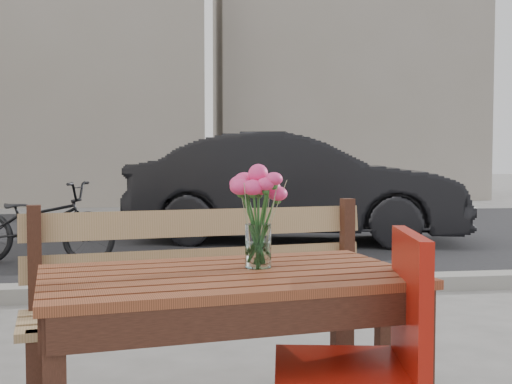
{
  "coord_description": "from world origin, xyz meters",
  "views": [
    {
      "loc": [
        0.04,
        -2.02,
        1.09
      ],
      "look_at": [
        0.35,
        0.14,
        0.97
      ],
      "focal_mm": 45.0,
      "sensor_mm": 36.0,
      "label": 1
    }
  ],
  "objects_px": {
    "red_chair": "(373,352)",
    "parked_car": "(296,188)",
    "main_table": "(228,308)",
    "bicycle": "(38,223)",
    "main_vase": "(258,203)"
  },
  "relations": [
    {
      "from": "parked_car",
      "to": "red_chair",
      "type": "bearing_deg",
      "value": -174.81
    },
    {
      "from": "red_chair",
      "to": "main_vase",
      "type": "height_order",
      "value": "main_vase"
    },
    {
      "from": "red_chair",
      "to": "parked_car",
      "type": "xyz_separation_m",
      "value": [
        1.11,
        6.38,
        0.2
      ]
    },
    {
      "from": "main_vase",
      "to": "bicycle",
      "type": "bearing_deg",
      "value": 108.66
    },
    {
      "from": "red_chair",
      "to": "parked_car",
      "type": "distance_m",
      "value": 6.48
    },
    {
      "from": "main_table",
      "to": "parked_car",
      "type": "distance_m",
      "value": 6.37
    },
    {
      "from": "parked_car",
      "to": "bicycle",
      "type": "height_order",
      "value": "parked_car"
    },
    {
      "from": "main_table",
      "to": "red_chair",
      "type": "relative_size",
      "value": 1.46
    },
    {
      "from": "red_chair",
      "to": "bicycle",
      "type": "distance_m",
      "value": 5.31
    },
    {
      "from": "main_table",
      "to": "red_chair",
      "type": "distance_m",
      "value": 0.48
    },
    {
      "from": "main_table",
      "to": "main_vase",
      "type": "height_order",
      "value": "main_vase"
    },
    {
      "from": "parked_car",
      "to": "bicycle",
      "type": "distance_m",
      "value": 3.34
    },
    {
      "from": "main_table",
      "to": "main_vase",
      "type": "xyz_separation_m",
      "value": [
        0.11,
        0.07,
        0.33
      ]
    },
    {
      "from": "bicycle",
      "to": "main_table",
      "type": "bearing_deg",
      "value": -149.33
    },
    {
      "from": "main_vase",
      "to": "bicycle",
      "type": "relative_size",
      "value": 0.21
    }
  ]
}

